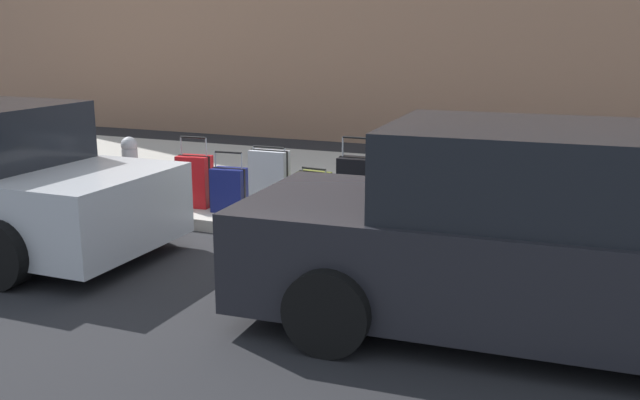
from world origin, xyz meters
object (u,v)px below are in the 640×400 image
(suitcase_red_1, at_px, (499,212))
(suitcase_navy_7, at_px, (229,190))
(suitcase_olive_5, at_px, (314,196))
(parked_car_charcoal_0, at_px, (554,240))
(suitcase_teal_3, at_px, (400,196))
(suitcase_silver_6, at_px, (270,184))
(bollard_post, at_px, (90,166))
(suitcase_maroon_2, at_px, (450,201))
(fire_hydrant, at_px, (131,167))
(suitcase_navy_0, at_px, (553,212))
(suitcase_black_4, at_px, (356,191))
(suitcase_red_8, at_px, (195,181))

(suitcase_red_1, relative_size, suitcase_navy_7, 0.93)
(suitcase_olive_5, distance_m, parked_car_charcoal_0, 3.41)
(suitcase_teal_3, height_order, suitcase_olive_5, suitcase_teal_3)
(suitcase_silver_6, distance_m, bollard_post, 2.55)
(suitcase_maroon_2, relative_size, suitcase_navy_7, 1.03)
(fire_hydrant, xyz_separation_m, bollard_post, (0.53, 0.15, -0.00))
(suitcase_navy_0, distance_m, parked_car_charcoal_0, 1.89)
(suitcase_black_4, xyz_separation_m, suitcase_navy_7, (1.58, 0.10, -0.11))
(fire_hydrant, bearing_deg, suitcase_teal_3, 179.54)
(suitcase_teal_3, relative_size, bollard_post, 1.28)
(suitcase_navy_0, xyz_separation_m, bollard_post, (5.69, 0.07, 0.06))
(suitcase_black_4, xyz_separation_m, suitcase_silver_6, (1.03, 0.12, 0.01))
(suitcase_maroon_2, bearing_deg, suitcase_navy_0, 172.24)
(suitcase_navy_0, xyz_separation_m, parked_car_charcoal_0, (-0.17, 1.86, 0.24))
(suitcase_red_8, bearing_deg, suitcase_maroon_2, -179.04)
(suitcase_teal_3, xyz_separation_m, parked_car_charcoal_0, (-1.76, 1.91, 0.23))
(suitcase_red_1, relative_size, bollard_post, 0.81)
(suitcase_navy_7, bearing_deg, suitcase_navy_0, 179.62)
(suitcase_silver_6, relative_size, parked_car_charcoal_0, 0.17)
(suitcase_black_4, height_order, suitcase_navy_7, suitcase_black_4)
(suitcase_maroon_2, height_order, suitcase_red_8, suitcase_red_8)
(suitcase_teal_3, distance_m, suitcase_black_4, 0.53)
(suitcase_teal_3, bearing_deg, suitcase_red_1, 179.31)
(suitcase_navy_0, bearing_deg, suitcase_black_4, -3.32)
(fire_hydrant, bearing_deg, bollard_post, 15.89)
(suitcase_navy_0, height_order, suitcase_maroon_2, suitcase_navy_0)
(suitcase_teal_3, relative_size, fire_hydrant, 1.32)
(suitcase_red_1, xyz_separation_m, fire_hydrant, (4.64, -0.04, 0.11))
(suitcase_maroon_2, relative_size, suitcase_black_4, 0.77)
(suitcase_teal_3, relative_size, suitcase_olive_5, 1.76)
(suitcase_maroon_2, xyz_separation_m, suitcase_navy_7, (2.64, 0.12, -0.09))
(parked_car_charcoal_0, bearing_deg, suitcase_red_1, -69.95)
(suitcase_black_4, bearing_deg, bollard_post, 3.14)
(suitcase_red_8, relative_size, parked_car_charcoal_0, 0.18)
(suitcase_teal_3, distance_m, parked_car_charcoal_0, 2.61)
(suitcase_red_1, bearing_deg, suitcase_teal_3, -0.69)
(suitcase_navy_7, height_order, suitcase_red_8, suitcase_red_8)
(parked_car_charcoal_0, bearing_deg, suitcase_red_8, -24.03)
(suitcase_navy_7, distance_m, bollard_post, 2.01)
(suitcase_silver_6, bearing_deg, suitcase_maroon_2, -176.22)
(suitcase_red_8, bearing_deg, suitcase_olive_5, 179.58)
(suitcase_teal_3, xyz_separation_m, suitcase_red_8, (2.63, -0.04, -0.06))
(suitcase_navy_7, bearing_deg, bollard_post, 2.80)
(suitcase_maroon_2, bearing_deg, suitcase_teal_3, 10.25)
(suitcase_navy_0, bearing_deg, bollard_post, 0.74)
(fire_hydrant, relative_size, parked_car_charcoal_0, 0.17)
(suitcase_silver_6, bearing_deg, suitcase_olive_5, -172.14)
(suitcase_navy_0, distance_m, suitcase_red_1, 0.53)
(suitcase_maroon_2, distance_m, suitcase_red_8, 3.16)
(suitcase_red_1, xyz_separation_m, suitcase_maroon_2, (0.53, -0.11, 0.04))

